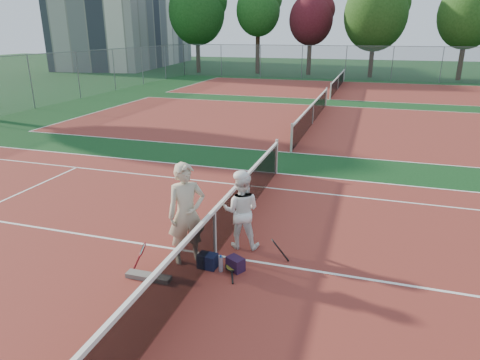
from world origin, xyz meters
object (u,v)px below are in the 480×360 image
Objects in this scene: racket_red at (143,257)px; water_bottle at (221,264)px; net_main at (215,233)px; apartment_block at (127,3)px; player_a at (187,214)px; player_b at (241,211)px; racket_spare at (232,268)px; racket_black_held at (276,251)px; sports_bag_navy at (208,261)px; sports_bag_purple at (235,264)px.

racket_red is 1.45m from water_bottle.
apartment_block is at bearing 122.47° from net_main.
apartment_block reaches higher than player_a.
player_b is 1.24m from racket_spare.
net_main is 6.91× the size of player_b.
player_a reaches higher than racket_black_held.
player_a reaches higher than sports_bag_navy.
racket_spare is 1.69× the size of sports_bag_navy.
player_a is at bearing -58.13° from apartment_block.
player_b is (28.37, -43.45, -6.71)m from apartment_block.
racket_black_held is at bearing 142.14° from player_b.
player_a is 1.25× the size of player_b.
player_b is 1.26m from sports_bag_navy.
racket_red is 2.51m from racket_black_held.
water_bottle is at bearing -12.54° from racket_red.
racket_red reaches higher than water_bottle.
water_bottle is at bearing -59.87° from net_main.
player_b is 4.50× the size of sports_bag_navy.
racket_black_held is at bearing -74.87° from racket_spare.
apartment_block is 52.33m from player_b.
net_main is 0.71m from water_bottle.
racket_red reaches higher than sports_bag_purple.
player_b is 2.67× the size of racket_spare.
apartment_block reaches higher than player_b.
player_b is 1.26m from water_bottle.
racket_spare is at bearing 4.30° from racket_black_held.
sports_bag_purple is 0.28m from water_bottle.
sports_bag_purple is 1.07× the size of water_bottle.
water_bottle is at bearing -57.56° from apartment_block.
racket_red is at bearing -140.28° from net_main.
racket_spare is 0.22m from water_bottle.
apartment_block is 11.04× the size of player_a.
net_main is 34.21× the size of sports_bag_purple.
net_main is 0.78m from sports_bag_purple.
apartment_block is 53.30m from sports_bag_purple.
water_bottle is at bearing 77.94° from player_b.
racket_spare is (1.58, 0.46, -0.21)m from racket_red.
racket_black_held is 1.09m from water_bottle.
apartment_block reaches higher than net_main.
racket_red is (-1.09, -0.91, -0.23)m from net_main.
water_bottle is (1.40, 0.38, -0.13)m from racket_red.
net_main is at bearing 143.99° from sports_bag_purple.
player_b is at bearing 100.79° from sports_bag_purple.
water_bottle reaches higher than sports_bag_navy.
racket_red reaches higher than racket_spare.
sports_bag_purple is (28.55, -44.40, -7.37)m from apartment_block.
net_main is 1.44m from racket_red.
racket_spare is 0.48m from sports_bag_navy.
racket_black_held is at bearing 35.87° from sports_bag_purple.
racket_spare is (28.49, -44.45, -7.43)m from apartment_block.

